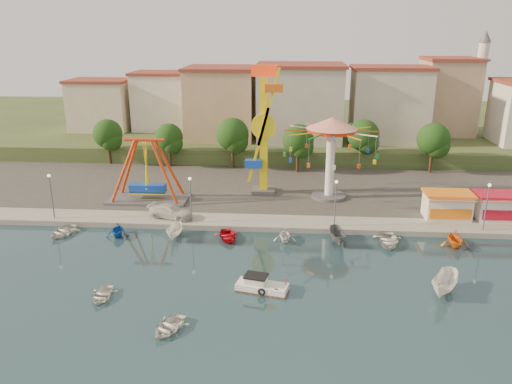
# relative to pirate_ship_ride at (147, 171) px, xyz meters

# --- Properties ---
(ground) EXTENTS (200.00, 200.00, 0.00)m
(ground) POSITION_rel_pirate_ship_ride_xyz_m (14.92, -20.01, -4.39)
(ground) COLOR #142A38
(ground) RESTS_ON ground
(quay_deck) EXTENTS (200.00, 100.00, 0.60)m
(quay_deck) POSITION_rel_pirate_ship_ride_xyz_m (14.92, 41.99, -4.09)
(quay_deck) COLOR #9E998E
(quay_deck) RESTS_ON ground
(asphalt_pad) EXTENTS (90.00, 28.00, 0.01)m
(asphalt_pad) POSITION_rel_pirate_ship_ride_xyz_m (14.92, 9.99, -3.79)
(asphalt_pad) COLOR #4C4944
(asphalt_pad) RESTS_ON quay_deck
(hill_terrace) EXTENTS (200.00, 60.00, 3.00)m
(hill_terrace) POSITION_rel_pirate_ship_ride_xyz_m (14.92, 46.99, -2.89)
(hill_terrace) COLOR #384C26
(hill_terrace) RESTS_ON ground
(pirate_ship_ride) EXTENTS (10.00, 5.00, 8.00)m
(pirate_ship_ride) POSITION_rel_pirate_ship_ride_xyz_m (0.00, 0.00, 0.00)
(pirate_ship_ride) COLOR #59595E
(pirate_ship_ride) RESTS_ON quay_deck
(kamikaze_tower) EXTENTS (3.97, 3.10, 16.50)m
(kamikaze_tower) POSITION_rel_pirate_ship_ride_xyz_m (14.54, 4.02, 4.20)
(kamikaze_tower) COLOR #59595E
(kamikaze_tower) RESTS_ON quay_deck
(wave_swinger) EXTENTS (11.60, 11.60, 10.40)m
(wave_swinger) POSITION_rel_pirate_ship_ride_xyz_m (22.91, 2.70, 3.80)
(wave_swinger) COLOR #59595E
(wave_swinger) RESTS_ON quay_deck
(booth_left) EXTENTS (5.40, 3.78, 3.08)m
(booth_left) POSITION_rel_pirate_ship_ride_xyz_m (35.95, -3.52, -2.23)
(booth_left) COLOR white
(booth_left) RESTS_ON quay_deck
(booth_mid) EXTENTS (5.40, 3.78, 3.08)m
(booth_mid) POSITION_rel_pirate_ship_ride_xyz_m (41.73, -3.52, -2.23)
(booth_mid) COLOR white
(booth_mid) RESTS_ON quay_deck
(lamp_post_0) EXTENTS (0.14, 0.14, 5.00)m
(lamp_post_0) POSITION_rel_pirate_ship_ride_xyz_m (-9.08, -7.01, -1.29)
(lamp_post_0) COLOR #59595E
(lamp_post_0) RESTS_ON quay_deck
(lamp_post_1) EXTENTS (0.14, 0.14, 5.00)m
(lamp_post_1) POSITION_rel_pirate_ship_ride_xyz_m (6.92, -7.01, -1.29)
(lamp_post_1) COLOR #59595E
(lamp_post_1) RESTS_ON quay_deck
(lamp_post_2) EXTENTS (0.14, 0.14, 5.00)m
(lamp_post_2) POSITION_rel_pirate_ship_ride_xyz_m (22.92, -7.01, -1.29)
(lamp_post_2) COLOR #59595E
(lamp_post_2) RESTS_ON quay_deck
(lamp_post_3) EXTENTS (0.14, 0.14, 5.00)m
(lamp_post_3) POSITION_rel_pirate_ship_ride_xyz_m (38.92, -7.01, -1.29)
(lamp_post_3) COLOR #59595E
(lamp_post_3) RESTS_ON quay_deck
(tree_0) EXTENTS (4.60, 4.60, 7.19)m
(tree_0) POSITION_rel_pirate_ship_ride_xyz_m (-11.08, 16.97, 1.08)
(tree_0) COLOR #382314
(tree_0) RESTS_ON quay_deck
(tree_1) EXTENTS (4.35, 4.35, 6.80)m
(tree_1) POSITION_rel_pirate_ship_ride_xyz_m (-1.08, 16.23, 0.81)
(tree_1) COLOR #382314
(tree_1) RESTS_ON quay_deck
(tree_2) EXTENTS (5.02, 5.02, 7.85)m
(tree_2) POSITION_rel_pirate_ship_ride_xyz_m (8.92, 15.80, 1.52)
(tree_2) COLOR #382314
(tree_2) RESTS_ON quay_deck
(tree_3) EXTENTS (4.68, 4.68, 7.32)m
(tree_3) POSITION_rel_pirate_ship_ride_xyz_m (18.92, 14.35, 1.16)
(tree_3) COLOR #382314
(tree_3) RESTS_ON quay_deck
(tree_4) EXTENTS (4.86, 4.86, 7.60)m
(tree_4) POSITION_rel_pirate_ship_ride_xyz_m (28.92, 17.35, 1.35)
(tree_4) COLOR #382314
(tree_4) RESTS_ON quay_deck
(tree_5) EXTENTS (4.83, 4.83, 7.54)m
(tree_5) POSITION_rel_pirate_ship_ride_xyz_m (38.92, 15.53, 1.31)
(tree_5) COLOR #382314
(tree_5) RESTS_ON quay_deck
(building_0) EXTENTS (9.26, 9.53, 11.87)m
(building_0) POSITION_rel_pirate_ship_ride_xyz_m (-18.45, 26.06, 4.54)
(building_0) COLOR beige
(building_0) RESTS_ON hill_terrace
(building_1) EXTENTS (12.33, 9.01, 8.63)m
(building_1) POSITION_rel_pirate_ship_ride_xyz_m (-6.41, 31.38, 2.92)
(building_1) COLOR silver
(building_1) RESTS_ON hill_terrace
(building_2) EXTENTS (11.95, 9.28, 11.23)m
(building_2) POSITION_rel_pirate_ship_ride_xyz_m (6.74, 31.95, 4.22)
(building_2) COLOR tan
(building_2) RESTS_ON hill_terrace
(building_3) EXTENTS (12.59, 10.50, 9.20)m
(building_3) POSITION_rel_pirate_ship_ride_xyz_m (20.53, 28.79, 3.20)
(building_3) COLOR beige
(building_3) RESTS_ON hill_terrace
(building_4) EXTENTS (10.75, 9.23, 9.24)m
(building_4) POSITION_rel_pirate_ship_ride_xyz_m (33.99, 32.19, 3.22)
(building_4) COLOR beige
(building_4) RESTS_ON hill_terrace
(building_5) EXTENTS (12.77, 10.96, 11.21)m
(building_5) POSITION_rel_pirate_ship_ride_xyz_m (47.29, 30.32, 4.21)
(building_5) COLOR tan
(building_5) RESTS_ON hill_terrace
(minaret) EXTENTS (2.80, 2.80, 18.00)m
(minaret) POSITION_rel_pirate_ship_ride_xyz_m (50.92, 33.99, 8.15)
(minaret) COLOR silver
(minaret) RESTS_ON hill_terrace
(cabin_motorboat) EXTENTS (4.65, 2.59, 1.55)m
(cabin_motorboat) POSITION_rel_pirate_ship_ride_xyz_m (15.66, -20.83, -3.98)
(cabin_motorboat) COLOR white
(cabin_motorboat) RESTS_ON ground
(rowboat_a) EXTENTS (2.23, 3.12, 0.64)m
(rowboat_a) POSITION_rel_pirate_ship_ride_xyz_m (2.51, -23.04, -4.07)
(rowboat_a) COLOR white
(rowboat_a) RESTS_ON ground
(rowboat_b) EXTENTS (3.45, 4.00, 0.70)m
(rowboat_b) POSITION_rel_pirate_ship_ride_xyz_m (9.17, -27.20, -4.05)
(rowboat_b) COLOR white
(rowboat_b) RESTS_ON ground
(skiff) EXTENTS (3.82, 4.87, 1.79)m
(skiff) POSITION_rel_pirate_ship_ride_xyz_m (31.24, -20.13, -3.50)
(skiff) COLOR white
(skiff) RESTS_ON ground
(van) EXTENTS (5.53, 3.31, 1.50)m
(van) POSITION_rel_pirate_ship_ride_xyz_m (4.29, -5.90, -3.04)
(van) COLOR silver
(van) RESTS_ON quay_deck
(moored_boat_0) EXTENTS (3.56, 4.33, 0.78)m
(moored_boat_0) POSITION_rel_pirate_ship_ride_xyz_m (-6.72, -10.21, -4.00)
(moored_boat_0) COLOR silver
(moored_boat_0) RESTS_ON ground
(moored_boat_1) EXTENTS (2.89, 3.20, 1.49)m
(moored_boat_1) POSITION_rel_pirate_ship_ride_xyz_m (-0.53, -10.21, -3.65)
(moored_boat_1) COLOR #1350AD
(moored_boat_1) RESTS_ON ground
(moored_boat_2) EXTENTS (1.53, 3.71, 1.41)m
(moored_boat_2) POSITION_rel_pirate_ship_ride_xyz_m (5.74, -10.21, -3.69)
(moored_boat_2) COLOR white
(moored_boat_2) RESTS_ON ground
(moored_boat_3) EXTENTS (3.53, 4.26, 0.76)m
(moored_boat_3) POSITION_rel_pirate_ship_ride_xyz_m (11.43, -10.21, -4.01)
(moored_boat_3) COLOR red
(moored_boat_3) RESTS_ON ground
(moored_boat_4) EXTENTS (2.50, 2.86, 1.45)m
(moored_boat_4) POSITION_rel_pirate_ship_ride_xyz_m (17.51, -10.21, -3.67)
(moored_boat_4) COLOR white
(moored_boat_4) RESTS_ON ground
(moored_boat_5) EXTENTS (1.83, 3.99, 1.49)m
(moored_boat_5) POSITION_rel_pirate_ship_ride_xyz_m (23.01, -10.21, -3.65)
(moored_boat_5) COLOR #5B5B60
(moored_boat_5) RESTS_ON ground
(moored_boat_6) EXTENTS (3.37, 4.47, 0.87)m
(moored_boat_6) POSITION_rel_pirate_ship_ride_xyz_m (28.27, -10.21, -3.96)
(moored_boat_6) COLOR silver
(moored_boat_6) RESTS_ON ground
(moored_boat_7) EXTENTS (2.94, 3.38, 1.73)m
(moored_boat_7) POSITION_rel_pirate_ship_ride_xyz_m (35.00, -10.21, -3.53)
(moored_boat_7) COLOR orange
(moored_boat_7) RESTS_ON ground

